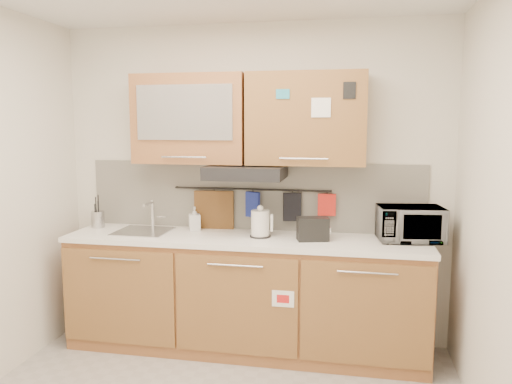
% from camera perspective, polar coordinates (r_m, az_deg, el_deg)
% --- Properties ---
extents(wall_back, '(3.20, 0.00, 3.20)m').
position_cam_1_polar(wall_back, '(4.14, -0.42, 0.95)').
color(wall_back, silver).
rests_on(wall_back, ground).
extents(base_cabinet, '(2.80, 0.64, 0.88)m').
position_cam_1_polar(base_cabinet, '(4.06, -1.29, -12.22)').
color(base_cabinet, '#9F6838').
rests_on(base_cabinet, floor).
extents(countertop, '(2.82, 0.62, 0.04)m').
position_cam_1_polar(countertop, '(3.91, -1.32, -5.40)').
color(countertop, white).
rests_on(countertop, base_cabinet).
extents(backsplash, '(2.80, 0.02, 0.56)m').
position_cam_1_polar(backsplash, '(4.14, -0.45, -0.44)').
color(backsplash, silver).
rests_on(backsplash, countertop).
extents(upper_cabinets, '(1.82, 0.37, 0.70)m').
position_cam_1_polar(upper_cabinets, '(3.94, -1.01, 8.33)').
color(upper_cabinets, '#9F6838').
rests_on(upper_cabinets, wall_back).
extents(range_hood, '(0.60, 0.46, 0.10)m').
position_cam_1_polar(range_hood, '(3.89, -1.15, 2.28)').
color(range_hood, black).
rests_on(range_hood, upper_cabinets).
extents(sink, '(0.42, 0.40, 0.26)m').
position_cam_1_polar(sink, '(4.18, -12.73, -4.39)').
color(sink, silver).
rests_on(sink, countertop).
extents(utensil_rail, '(1.30, 0.02, 0.02)m').
position_cam_1_polar(utensil_rail, '(4.10, -0.56, 0.31)').
color(utensil_rail, black).
rests_on(utensil_rail, backsplash).
extents(utensil_crock, '(0.13, 0.13, 0.28)m').
position_cam_1_polar(utensil_crock, '(4.45, -17.62, -2.95)').
color(utensil_crock, '#AAAAAE').
rests_on(utensil_crock, countertop).
extents(kettle, '(0.18, 0.16, 0.25)m').
position_cam_1_polar(kettle, '(3.88, 0.51, -3.71)').
color(kettle, silver).
rests_on(kettle, countertop).
extents(toaster, '(0.26, 0.19, 0.18)m').
position_cam_1_polar(toaster, '(3.79, 6.51, -4.18)').
color(toaster, black).
rests_on(toaster, countertop).
extents(microwave, '(0.51, 0.38, 0.26)m').
position_cam_1_polar(microwave, '(3.92, 17.20, -3.50)').
color(microwave, '#999999').
rests_on(microwave, countertop).
extents(soap_bottle, '(0.12, 0.12, 0.20)m').
position_cam_1_polar(soap_bottle, '(4.15, -7.03, -3.03)').
color(soap_bottle, '#999999').
rests_on(soap_bottle, countertop).
extents(cutting_board, '(0.33, 0.05, 0.41)m').
position_cam_1_polar(cutting_board, '(4.19, -4.83, -2.64)').
color(cutting_board, brown).
rests_on(cutting_board, utensil_rail).
extents(oven_mitt, '(0.13, 0.08, 0.21)m').
position_cam_1_polar(oven_mitt, '(4.10, -0.38, -1.44)').
color(oven_mitt, navy).
rests_on(oven_mitt, utensil_rail).
extents(dark_pouch, '(0.15, 0.07, 0.23)m').
position_cam_1_polar(dark_pouch, '(4.05, 4.14, -1.71)').
color(dark_pouch, black).
rests_on(dark_pouch, utensil_rail).
extents(pot_holder, '(0.14, 0.03, 0.18)m').
position_cam_1_polar(pot_holder, '(4.02, 8.09, -1.45)').
color(pot_holder, red).
rests_on(pot_holder, utensil_rail).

